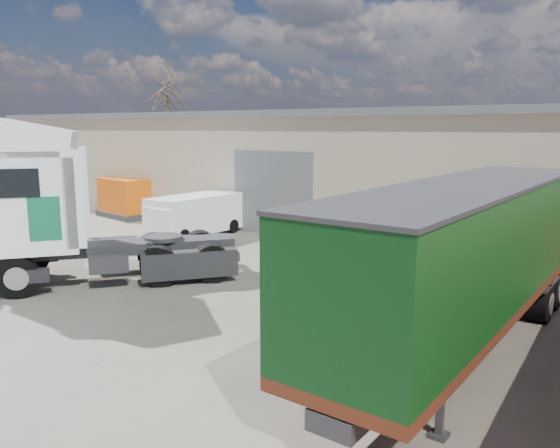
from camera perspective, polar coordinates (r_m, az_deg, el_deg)
The scene contains 7 objects.
ground at distance 15.05m, azimuth -16.15°, elevation -8.04°, with size 120.00×120.00×0.00m, color #292521.
warehouse at distance 30.45m, azimuth -0.65°, elevation 6.45°, with size 30.60×12.60×5.42m.
bare_tree at distance 41.29m, azimuth -11.78°, elevation 14.50°, with size 4.00×4.00×9.60m.
tractor_unit at distance 17.16m, azimuth -21.22°, elevation 0.85°, with size 6.61×7.16×4.83m.
box_trailer at distance 11.60m, azimuth 19.06°, elevation -2.64°, with size 2.81×10.64×3.50m.
panel_van at distance 23.36m, azimuth -9.14°, elevation 0.88°, with size 2.01×4.37×1.74m.
orange_skip at distance 29.26m, azimuth -15.64°, elevation 2.41°, with size 3.53×2.60×2.00m.
Camera 1 is at (11.02, -9.18, 4.57)m, focal length 35.00 mm.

